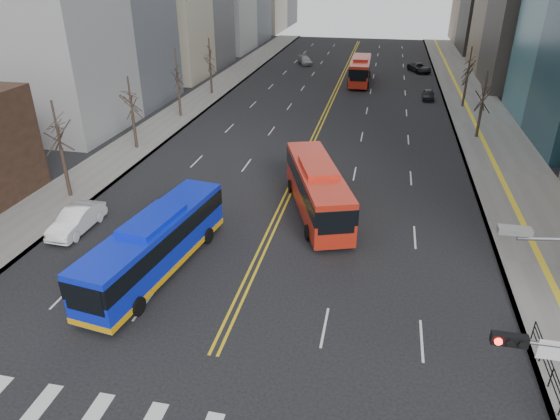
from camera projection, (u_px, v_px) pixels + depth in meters
The scene contains 12 objects.
sidewalk_right at pixel (484, 124), 54.32m from camera, with size 7.00×130.00×0.15m, color slate.
sidewalk_left at pixel (189, 107), 60.53m from camera, with size 5.00×130.00×0.15m, color slate.
centerline at pixel (334, 95), 66.30m from camera, with size 0.55×100.00×0.01m.
pedestrian_railing at pixel (552, 374), 20.45m from camera, with size 0.06×6.06×1.02m.
street_trees at pixel (238, 91), 47.53m from camera, with size 35.20×47.20×7.60m.
blue_bus at pixel (155, 243), 27.97m from camera, with size 4.18×12.15×3.47m.
red_bus_near at pixel (317, 186), 34.50m from camera, with size 6.30×11.69×3.63m.
red_bus_far at pixel (360, 69), 71.91m from camera, with size 3.02×11.49×3.63m.
car_white at pixel (77, 220), 32.68m from camera, with size 1.66×4.75×1.57m, color white.
car_dark_mid at pixel (428, 95), 63.80m from camera, with size 1.47×3.66×1.25m, color black.
car_silver at pixel (305, 60), 85.37m from camera, with size 1.83×4.49×1.30m, color #939297.
car_dark_far at pixel (419, 68), 79.45m from camera, with size 2.29×4.96×1.38m, color black.
Camera 1 is at (6.48, -11.21, 16.03)m, focal length 32.00 mm.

